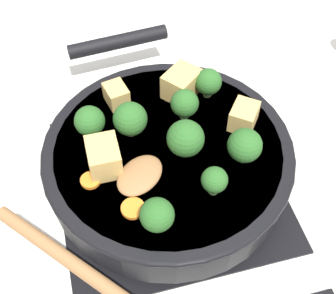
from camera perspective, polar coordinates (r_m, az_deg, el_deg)
ground_plane at (r=0.68m, az=-0.00°, el=-4.43°), size 2.40×2.40×0.00m
front_burner_grate at (r=0.67m, az=-0.00°, el=-3.85°), size 0.31×0.31×0.03m
skillet_pan at (r=0.63m, az=-0.06°, el=-1.30°), size 0.33×0.43×0.06m
wooden_spoon at (r=0.55m, az=-7.95°, el=-8.37°), size 0.21×0.21×0.02m
tofu_cube_center_large at (r=0.63m, az=9.23°, el=3.71°), size 0.05×0.05×0.03m
tofu_cube_near_handle at (r=0.58m, az=-7.83°, el=-1.24°), size 0.04×0.05×0.04m
tofu_cube_east_chunk at (r=0.66m, az=-6.32°, el=6.34°), size 0.04×0.04×0.03m
tofu_cube_west_chunk at (r=0.67m, az=1.66°, el=7.70°), size 0.06×0.06×0.04m
broccoli_floret_near_spoon at (r=0.61m, az=-9.53°, el=3.11°), size 0.04×0.04×0.05m
broccoli_floret_center_top at (r=0.61m, az=-4.63°, el=3.41°), size 0.05×0.05×0.05m
broccoli_floret_east_rim at (r=0.59m, az=9.33°, el=0.16°), size 0.04×0.04×0.05m
broccoli_floret_west_rim at (r=0.58m, az=2.15°, el=1.03°), size 0.05×0.05×0.05m
broccoli_floret_north_edge at (r=0.56m, az=5.68°, el=-4.06°), size 0.03×0.03×0.04m
broccoli_floret_south_cluster at (r=0.63m, az=2.04°, el=5.32°), size 0.04×0.04×0.05m
broccoli_floret_mid_floret at (r=0.66m, az=4.94°, el=7.89°), size 0.04×0.04×0.05m
broccoli_floret_small_inner at (r=0.52m, az=-1.35°, el=-8.31°), size 0.04×0.04×0.05m
carrot_slice_orange_thin at (r=0.56m, az=-4.29°, el=-7.48°), size 0.03×0.03×0.01m
carrot_slice_near_center at (r=0.59m, az=-9.44°, el=-4.04°), size 0.02×0.02×0.01m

